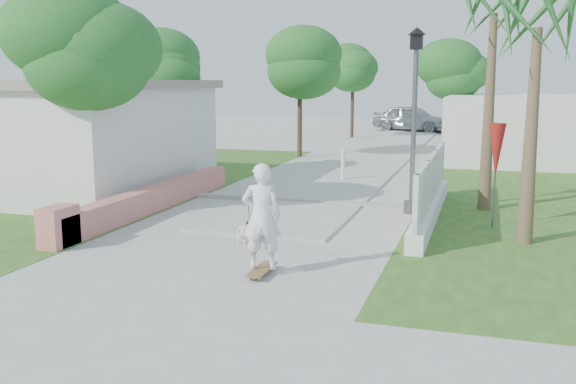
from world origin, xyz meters
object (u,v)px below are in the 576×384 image
at_px(bollard, 343,163).
at_px(skateboarder, 251,215).
at_px(dog, 245,231).
at_px(patio_umbrella, 496,151).
at_px(parked_car, 412,118).
at_px(street_lamp, 414,114).

distance_m(bollard, skateboarder, 9.54).
height_order(bollard, dog, bollard).
height_order(bollard, patio_umbrella, patio_umbrella).
distance_m(patio_umbrella, parked_car, 27.48).
distance_m(bollard, parked_car, 21.54).
relative_size(bollard, patio_umbrella, 0.47).
relative_size(skateboarder, dog, 4.22).
height_order(patio_umbrella, skateboarder, patio_umbrella).
bearing_deg(bollard, dog, -90.98).
bearing_deg(street_lamp, skateboarder, -114.50).
relative_size(bollard, skateboarder, 0.41).
bearing_deg(bollard, skateboarder, -87.55).
xyz_separation_m(bollard, dog, (-0.14, -8.40, -0.35)).
relative_size(bollard, parked_car, 0.22).
distance_m(bollard, dog, 8.41).
height_order(street_lamp, parked_car, street_lamp).
xyz_separation_m(street_lamp, bollard, (-2.70, 4.50, -1.84)).
relative_size(street_lamp, patio_umbrella, 1.93).
xyz_separation_m(bollard, skateboarder, (0.41, -9.53, 0.24)).
bearing_deg(parked_car, dog, -161.29).
relative_size(skateboarder, parked_car, 0.53).
bearing_deg(patio_umbrella, parked_car, 100.17).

